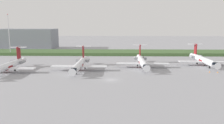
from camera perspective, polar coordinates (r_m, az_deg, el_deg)
The scene contains 10 objects.
ground_plane at distance 104.76m, azimuth 0.14°, elevation -0.55°, with size 500.00×500.00×0.00m, color #939399.
grass_berm at distance 140.64m, azimuth 0.45°, elevation 2.49°, with size 320.00×20.00×1.81m, color #426033.
regional_jet_second at distance 96.56m, azimuth -25.46°, elevation -0.88°, with size 22.81×31.00×9.00m.
regional_jet_third at distance 92.04m, azimuth -8.39°, elevation -0.51°, with size 22.81×31.00×9.00m.
regional_jet_fourth at distance 98.32m, azimuth 7.84°, elevation 0.17°, with size 22.81×31.00×9.00m.
regional_jet_fifth at distance 110.82m, azimuth 22.53°, elevation 0.59°, with size 22.81×31.00×9.00m.
antenna_mast at distance 148.52m, azimuth -25.10°, elevation 5.60°, with size 4.40×0.50×24.89m.
distant_hangar at distance 184.65m, azimuth -22.74°, elevation 5.58°, with size 54.17×20.73×15.24m, color gray.
safety_cone_front_marker at distance 95.09m, azimuth 24.05°, elevation -2.32°, with size 0.44×0.44×0.55m, color orange.
safety_cone_mid_marker at distance 95.55m, azimuth 25.78°, elevation -2.39°, with size 0.44×0.44×0.55m, color orange.
Camera 1 is at (2.12, -73.02, 18.88)m, focal length 35.18 mm.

